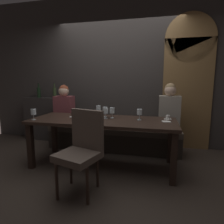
% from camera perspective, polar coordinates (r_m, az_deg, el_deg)
% --- Properties ---
extents(ground, '(9.00, 9.00, 0.00)m').
position_cam_1_polar(ground, '(3.16, -2.70, -15.45)').
color(ground, '#382D26').
extents(back_wall_tiled, '(6.00, 0.12, 3.00)m').
position_cam_1_polar(back_wall_tiled, '(4.06, 1.96, 11.81)').
color(back_wall_tiled, '#383330').
rests_on(back_wall_tiled, ground).
extents(arched_door, '(0.90, 0.05, 2.55)m').
position_cam_1_polar(arched_door, '(3.95, 21.60, 9.28)').
color(arched_door, olive).
rests_on(arched_door, ground).
extents(back_counter, '(1.10, 0.28, 0.95)m').
position_cam_1_polar(back_counter, '(4.54, -18.14, -1.91)').
color(back_counter, '#2F2B29').
rests_on(back_counter, ground).
extents(dining_table, '(2.20, 0.84, 0.74)m').
position_cam_1_polar(dining_table, '(2.95, -2.80, -3.86)').
color(dining_table, black).
rests_on(dining_table, ground).
extents(banquette_bench, '(2.50, 0.44, 0.45)m').
position_cam_1_polar(banquette_bench, '(3.71, 0.26, -7.83)').
color(banquette_bench, '#312A23').
rests_on(banquette_bench, ground).
extents(chair_near_side, '(0.55, 0.55, 0.98)m').
position_cam_1_polar(chair_near_side, '(2.33, -8.94, -9.95)').
color(chair_near_side, '#302119').
rests_on(chair_near_side, ground).
extents(diner_redhead, '(0.36, 0.24, 0.79)m').
position_cam_1_polar(diner_redhead, '(3.93, -13.98, 1.74)').
color(diner_redhead, brown).
rests_on(diner_redhead, banquette_bench).
extents(diner_bearded, '(0.36, 0.24, 0.83)m').
position_cam_1_polar(diner_bearded, '(3.53, 16.70, 1.10)').
color(diner_bearded, '#9E9384').
rests_on(diner_bearded, banquette_bench).
extents(wine_bottle_dark_red, '(0.08, 0.08, 0.33)m').
position_cam_1_polar(wine_bottle_dark_red, '(4.56, -20.91, 5.53)').
color(wine_bottle_dark_red, black).
rests_on(wine_bottle_dark_red, back_counter).
extents(wine_bottle_pale_label, '(0.08, 0.08, 0.33)m').
position_cam_1_polar(wine_bottle_pale_label, '(4.38, -16.68, 5.62)').
color(wine_bottle_pale_label, '#384728').
rests_on(wine_bottle_pale_label, back_counter).
extents(wine_glass_near_left, '(0.08, 0.08, 0.16)m').
position_cam_1_polar(wine_glass_near_left, '(3.09, -2.10, 0.62)').
color(wine_glass_near_left, silver).
rests_on(wine_glass_near_left, dining_table).
extents(wine_glass_far_right, '(0.08, 0.08, 0.16)m').
position_cam_1_polar(wine_glass_far_right, '(3.01, 0.03, 0.31)').
color(wine_glass_far_right, silver).
rests_on(wine_glass_far_right, dining_table).
extents(wine_glass_far_left, '(0.08, 0.08, 0.16)m').
position_cam_1_polar(wine_glass_far_left, '(3.27, -4.06, 1.09)').
color(wine_glass_far_left, silver).
rests_on(wine_glass_far_left, dining_table).
extents(wine_glass_end_left, '(0.08, 0.08, 0.16)m').
position_cam_1_polar(wine_glass_end_left, '(3.11, -22.33, -0.04)').
color(wine_glass_end_left, silver).
rests_on(wine_glass_end_left, dining_table).
extents(wine_glass_near_right, '(0.08, 0.08, 0.16)m').
position_cam_1_polar(wine_glass_near_right, '(2.98, -1.89, 0.29)').
color(wine_glass_near_right, silver).
rests_on(wine_glass_near_right, dining_table).
extents(wine_glass_center_back, '(0.08, 0.08, 0.16)m').
position_cam_1_polar(wine_glass_center_back, '(2.90, 8.18, -0.14)').
color(wine_glass_center_back, silver).
rests_on(wine_glass_center_back, dining_table).
extents(espresso_cup, '(0.12, 0.12, 0.06)m').
position_cam_1_polar(espresso_cup, '(3.04, 16.26, -1.62)').
color(espresso_cup, white).
rests_on(espresso_cup, dining_table).
extents(dessert_plate, '(0.19, 0.19, 0.05)m').
position_cam_1_polar(dessert_plate, '(3.18, -10.29, -1.14)').
color(dessert_plate, white).
rests_on(dessert_plate, dining_table).
extents(fork_on_table, '(0.06, 0.17, 0.01)m').
position_cam_1_polar(fork_on_table, '(3.16, -7.79, -1.35)').
color(fork_on_table, silver).
rests_on(fork_on_table, dining_table).
extents(folded_napkin, '(0.13, 0.12, 0.01)m').
position_cam_1_polar(folded_napkin, '(2.86, 15.84, -2.75)').
color(folded_napkin, silver).
rests_on(folded_napkin, dining_table).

